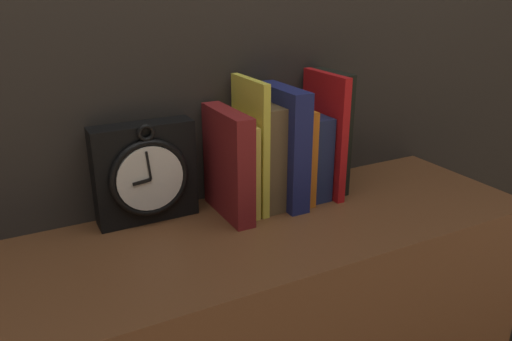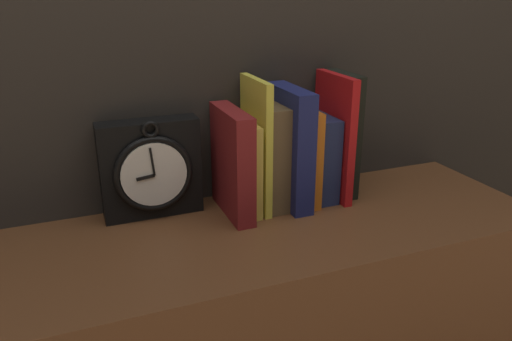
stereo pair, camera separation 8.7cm
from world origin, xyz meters
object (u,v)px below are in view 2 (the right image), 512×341
book_slot2_yellow (256,145)px  book_slot7_red (334,137)px  book_slot1_yellow (245,165)px  book_slot4_navy (289,147)px  clock (151,169)px  book_slot3_brown (269,155)px  book_slot6_navy (317,156)px  book_slot5_orange (303,154)px  book_slot0_maroon (232,163)px  book_slot8_black (341,134)px

book_slot2_yellow → book_slot7_red: 0.17m
book_slot1_yellow → book_slot4_navy: book_slot4_navy is taller
book_slot4_navy → book_slot7_red: size_ratio=0.93×
clock → book_slot4_navy: book_slot4_navy is taller
book_slot3_brown → book_slot6_navy: size_ratio=1.19×
book_slot3_brown → book_slot5_orange: size_ratio=1.06×
book_slot1_yellow → book_slot7_red: size_ratio=0.71×
book_slot3_brown → book_slot5_orange: bearing=-2.7°
book_slot2_yellow → book_slot7_red: bearing=-1.5°
clock → book_slot0_maroon: book_slot0_maroon is taller
book_slot7_red → clock: bearing=173.7°
book_slot1_yellow → book_slot4_navy: 0.10m
book_slot1_yellow → book_slot8_black: (0.22, 0.01, 0.04)m
book_slot0_maroon → book_slot4_navy: bearing=1.7°
book_slot3_brown → book_slot2_yellow: bearing=-174.8°
book_slot2_yellow → book_slot3_brown: bearing=5.2°
book_slot5_orange → book_slot7_red: size_ratio=0.76×
book_slot1_yellow → book_slot8_black: 0.22m
book_slot4_navy → clock: bearing=170.5°
clock → book_slot7_red: book_slot7_red is taller
book_slot0_maroon → book_slot6_navy: book_slot0_maroon is taller
book_slot0_maroon → clock: bearing=161.7°
book_slot2_yellow → book_slot3_brown: size_ratio=1.25×
book_slot3_brown → book_slot7_red: book_slot7_red is taller
clock → book_slot8_black: book_slot8_black is taller
book_slot1_yellow → book_slot5_orange: size_ratio=0.93×
book_slot2_yellow → book_slot7_red: book_slot2_yellow is taller
book_slot4_navy → book_slot6_navy: book_slot4_navy is taller
book_slot3_brown → book_slot5_orange: (0.08, -0.00, -0.01)m
clock → book_slot7_red: 0.38m
book_slot0_maroon → book_slot3_brown: (0.08, 0.01, 0.00)m
book_slot5_orange → book_slot6_navy: 0.04m
book_slot5_orange → book_slot6_navy: bearing=6.7°
book_slot0_maroon → book_slot4_navy: 0.12m
book_slot0_maroon → book_slot3_brown: 0.08m
book_slot2_yellow → book_slot8_black: 0.20m
book_slot4_navy → book_slot8_black: 0.13m
book_slot1_yellow → book_slot7_red: book_slot7_red is taller
book_slot6_navy → book_slot7_red: 0.05m
book_slot4_navy → book_slot1_yellow: bearing=174.8°
book_slot7_red → book_slot5_orange: bearing=176.9°
clock → book_slot7_red: (0.37, -0.04, 0.03)m
clock → book_slot7_red: size_ratio=0.76×
book_slot1_yellow → clock: bearing=168.3°
book_slot7_red → book_slot8_black: bearing=27.0°
book_slot2_yellow → book_slot7_red: (0.17, -0.00, -0.00)m
book_slot2_yellow → book_slot3_brown: book_slot2_yellow is taller
book_slot1_yellow → book_slot7_red: bearing=-1.3°
book_slot4_navy → book_slot3_brown: bearing=164.4°
book_slot2_yellow → book_slot5_orange: bearing=-0.5°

